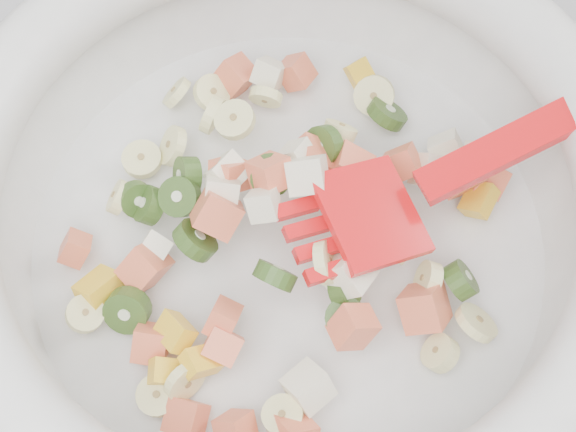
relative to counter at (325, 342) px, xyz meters
name	(u,v)px	position (x,y,z in m)	size (l,w,h in m)	color
counter	(325,342)	(0.00, 0.00, 0.00)	(2.00, 0.60, 0.90)	#949499
mixing_bowl	(289,205)	(-0.08, -0.06, 0.51)	(0.49, 0.42, 0.13)	white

